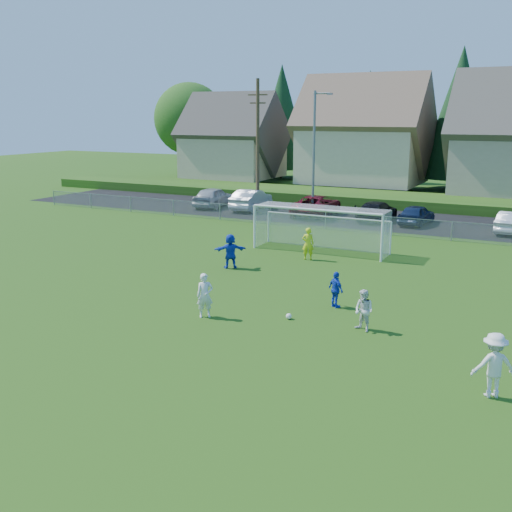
{
  "coord_description": "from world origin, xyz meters",
  "views": [
    {
      "loc": [
        11.44,
        -14.53,
        7.42
      ],
      "look_at": [
        0.0,
        8.0,
        1.4
      ],
      "focal_mm": 42.0,
      "sensor_mm": 36.0,
      "label": 1
    }
  ],
  "objects_px": {
    "player_white_a": "(205,295)",
    "soccer_goal": "(322,222)",
    "car_f": "(511,222)",
    "soccer_ball": "(289,316)",
    "car_a": "(213,197)",
    "player_white_c": "(494,365)",
    "player_white_b": "(364,311)",
    "car_d": "(377,211)",
    "car_e": "(416,215)",
    "player_blue_a": "(336,290)",
    "goalkeeper": "(308,244)",
    "car_c": "(316,205)",
    "player_blue_b": "(230,251)",
    "car_b": "(251,200)"
  },
  "relations": [
    {
      "from": "car_b",
      "to": "car_d",
      "type": "bearing_deg",
      "value": 174.33
    },
    {
      "from": "car_e",
      "to": "soccer_goal",
      "type": "xyz_separation_m",
      "value": [
        -2.9,
        -10.57,
        0.94
      ]
    },
    {
      "from": "player_white_a",
      "to": "soccer_goal",
      "type": "relative_size",
      "value": 0.23
    },
    {
      "from": "car_b",
      "to": "player_white_b",
      "type": "bearing_deg",
      "value": 121.63
    },
    {
      "from": "soccer_goal",
      "to": "car_a",
      "type": "bearing_deg",
      "value": 140.85
    },
    {
      "from": "soccer_goal",
      "to": "car_e",
      "type": "bearing_deg",
      "value": 74.68
    },
    {
      "from": "player_white_c",
      "to": "soccer_goal",
      "type": "height_order",
      "value": "soccer_goal"
    },
    {
      "from": "car_b",
      "to": "car_f",
      "type": "xyz_separation_m",
      "value": [
        19.14,
        -0.87,
        -0.12
      ]
    },
    {
      "from": "player_blue_a",
      "to": "player_white_a",
      "type": "bearing_deg",
      "value": 74.14
    },
    {
      "from": "player_white_a",
      "to": "player_white_c",
      "type": "relative_size",
      "value": 0.93
    },
    {
      "from": "player_white_c",
      "to": "car_f",
      "type": "xyz_separation_m",
      "value": [
        -1.42,
        24.77,
        -0.21
      ]
    },
    {
      "from": "car_e",
      "to": "car_c",
      "type": "bearing_deg",
      "value": 5.06
    },
    {
      "from": "player_white_a",
      "to": "car_c",
      "type": "relative_size",
      "value": 0.3
    },
    {
      "from": "player_blue_b",
      "to": "player_blue_a",
      "type": "bearing_deg",
      "value": 117.52
    },
    {
      "from": "player_white_a",
      "to": "car_f",
      "type": "distance_m",
      "value": 24.4
    },
    {
      "from": "car_f",
      "to": "car_e",
      "type": "bearing_deg",
      "value": 1.74
    },
    {
      "from": "car_d",
      "to": "soccer_goal",
      "type": "relative_size",
      "value": 0.64
    },
    {
      "from": "soccer_ball",
      "to": "car_c",
      "type": "relative_size",
      "value": 0.04
    },
    {
      "from": "car_b",
      "to": "car_a",
      "type": "bearing_deg",
      "value": -2.99
    },
    {
      "from": "player_blue_b",
      "to": "soccer_goal",
      "type": "xyz_separation_m",
      "value": [
        2.64,
        5.63,
        0.77
      ]
    },
    {
      "from": "soccer_ball",
      "to": "car_d",
      "type": "xyz_separation_m",
      "value": [
        -2.97,
        22.12,
        0.58
      ]
    },
    {
      "from": "car_a",
      "to": "car_c",
      "type": "distance_m",
      "value": 9.12
    },
    {
      "from": "soccer_ball",
      "to": "car_d",
      "type": "distance_m",
      "value": 22.33
    },
    {
      "from": "player_white_c",
      "to": "car_c",
      "type": "relative_size",
      "value": 0.32
    },
    {
      "from": "car_e",
      "to": "car_f",
      "type": "distance_m",
      "value": 6.07
    },
    {
      "from": "car_e",
      "to": "car_f",
      "type": "height_order",
      "value": "car_f"
    },
    {
      "from": "goalkeeper",
      "to": "car_d",
      "type": "distance_m",
      "value": 13.14
    },
    {
      "from": "player_blue_b",
      "to": "soccer_goal",
      "type": "relative_size",
      "value": 0.23
    },
    {
      "from": "soccer_goal",
      "to": "car_c",
      "type": "bearing_deg",
      "value": 112.75
    },
    {
      "from": "player_white_b",
      "to": "car_c",
      "type": "distance_m",
      "value": 24.29
    },
    {
      "from": "soccer_ball",
      "to": "car_a",
      "type": "relative_size",
      "value": 0.05
    },
    {
      "from": "car_f",
      "to": "soccer_goal",
      "type": "relative_size",
      "value": 0.56
    },
    {
      "from": "goalkeeper",
      "to": "car_f",
      "type": "xyz_separation_m",
      "value": [
        8.85,
        12.58,
        -0.16
      ]
    },
    {
      "from": "player_white_b",
      "to": "car_a",
      "type": "distance_m",
      "value": 29.6
    },
    {
      "from": "car_c",
      "to": "player_white_b",
      "type": "bearing_deg",
      "value": 111.73
    },
    {
      "from": "player_white_c",
      "to": "car_a",
      "type": "bearing_deg",
      "value": -74.94
    },
    {
      "from": "player_white_a",
      "to": "car_e",
      "type": "bearing_deg",
      "value": 44.5
    },
    {
      "from": "goalkeeper",
      "to": "player_blue_a",
      "type": "bearing_deg",
      "value": 100.71
    },
    {
      "from": "player_white_a",
      "to": "car_d",
      "type": "bearing_deg",
      "value": 51.61
    },
    {
      "from": "player_blue_a",
      "to": "player_blue_b",
      "type": "distance_m",
      "value": 7.58
    },
    {
      "from": "player_white_a",
      "to": "goalkeeper",
      "type": "bearing_deg",
      "value": 51.39
    },
    {
      "from": "player_blue_a",
      "to": "goalkeeper",
      "type": "relative_size",
      "value": 0.85
    },
    {
      "from": "car_f",
      "to": "soccer_goal",
      "type": "xyz_separation_m",
      "value": [
        -8.96,
        -10.29,
        0.94
      ]
    },
    {
      "from": "car_a",
      "to": "car_b",
      "type": "distance_m",
      "value": 3.45
    },
    {
      "from": "player_white_a",
      "to": "car_b",
      "type": "height_order",
      "value": "player_white_a"
    },
    {
      "from": "player_white_c",
      "to": "player_blue_a",
      "type": "height_order",
      "value": "player_white_c"
    },
    {
      "from": "car_b",
      "to": "car_f",
      "type": "distance_m",
      "value": 19.16
    },
    {
      "from": "player_white_b",
      "to": "car_d",
      "type": "relative_size",
      "value": 0.31
    },
    {
      "from": "goalkeeper",
      "to": "car_e",
      "type": "xyz_separation_m",
      "value": [
        2.79,
        12.86,
        -0.16
      ]
    },
    {
      "from": "car_c",
      "to": "car_d",
      "type": "relative_size",
      "value": 1.18
    }
  ]
}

